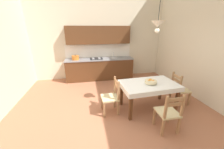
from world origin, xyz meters
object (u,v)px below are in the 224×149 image
object	(u,v)px
dining_chair_camera_side	(168,113)
kitchen_cabinetry	(99,59)
dining_chair_window_side	(179,89)
dining_chair_tv_side	(111,97)
fruit_bowl	(151,82)
pendant_lamp	(158,25)
dining_table	(149,88)

from	to	relation	value
dining_chair_camera_side	kitchen_cabinetry	bearing A→B (deg)	107.38
kitchen_cabinetry	dining_chair_window_side	world-z (taller)	kitchen_cabinetry
kitchen_cabinetry	dining_chair_camera_side	size ratio (longest dim) A/B	3.05
dining_chair_tv_side	fruit_bowl	xyz separation A→B (m)	(1.03, -0.06, 0.37)
fruit_bowl	dining_chair_window_side	bearing A→B (deg)	5.93
kitchen_cabinetry	dining_chair_window_side	distance (m)	3.24
fruit_bowl	pendant_lamp	size ratio (longest dim) A/B	0.37
dining_chair_tv_side	kitchen_cabinetry	bearing A→B (deg)	90.49
dining_chair_window_side	fruit_bowl	distance (m)	1.06
dining_chair_window_side	fruit_bowl	xyz separation A→B (m)	(-0.99, -0.10, 0.37)
kitchen_cabinetry	dining_chair_camera_side	bearing A→B (deg)	-72.62
dining_table	dining_chair_window_side	xyz separation A→B (m)	(1.01, 0.07, -0.18)
dining_chair_camera_side	fruit_bowl	xyz separation A→B (m)	(-0.02, 0.84, 0.37)
dining_chair_window_side	pendant_lamp	bearing A→B (deg)	-175.40
pendant_lamp	fruit_bowl	bearing A→B (deg)	-144.21
dining_table	fruit_bowl	size ratio (longest dim) A/B	5.03
dining_chair_tv_side	dining_chair_camera_side	distance (m)	1.38
dining_table	dining_chair_camera_side	xyz separation A→B (m)	(0.04, -0.87, -0.18)
kitchen_cabinetry	dining_chair_tv_side	world-z (taller)	kitchen_cabinetry
dining_chair_window_side	pendant_lamp	world-z (taller)	pendant_lamp
kitchen_cabinetry	pendant_lamp	bearing A→B (deg)	-66.93
dining_chair_camera_side	dining_chair_window_side	distance (m)	1.35
kitchen_cabinetry	dining_chair_window_side	bearing A→B (deg)	-50.51
pendant_lamp	dining_chair_tv_side	bearing A→B (deg)	178.32
dining_chair_camera_side	fruit_bowl	bearing A→B (deg)	91.29
kitchen_cabinetry	pendant_lamp	xyz separation A→B (m)	(1.09, -2.56, 1.34)
dining_chair_tv_side	pendant_lamp	bearing A→B (deg)	-1.68
dining_chair_tv_side	dining_chair_window_side	size ratio (longest dim) A/B	1.00
kitchen_cabinetry	dining_chair_camera_side	distance (m)	3.61
dining_chair_tv_side	fruit_bowl	world-z (taller)	dining_chair_tv_side
dining_chair_window_side	fruit_bowl	world-z (taller)	dining_chair_window_side
kitchen_cabinetry	dining_chair_tv_side	size ratio (longest dim) A/B	3.05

